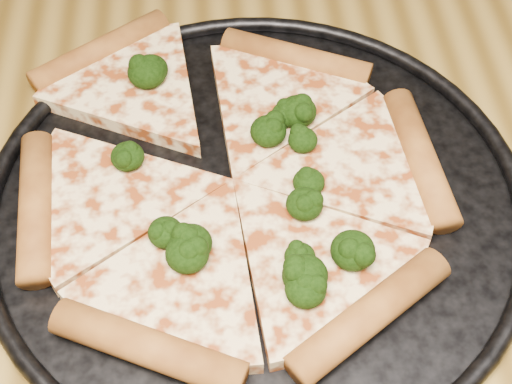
{
  "coord_description": "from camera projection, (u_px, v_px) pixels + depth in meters",
  "views": [
    {
      "loc": [
        -0.07,
        -0.21,
        1.19
      ],
      "look_at": [
        -0.04,
        0.13,
        0.77
      ],
      "focal_mm": 52.33,
      "sensor_mm": 36.0,
      "label": 1
    }
  ],
  "objects": [
    {
      "name": "pizza_pan",
      "position": [
        256.0,
        199.0,
        0.55
      ],
      "size": [
        0.4,
        0.4,
        0.02
      ],
      "color": "black",
      "rests_on": "dining_table"
    },
    {
      "name": "pizza",
      "position": [
        227.0,
        176.0,
        0.55
      ],
      "size": [
        0.33,
        0.36,
        0.02
      ],
      "rotation": [
        0.0,
        0.0,
        -0.43
      ],
      "color": "#FFDD9C",
      "rests_on": "pizza_pan"
    },
    {
      "name": "broccoli_florets",
      "position": [
        242.0,
        179.0,
        0.54
      ],
      "size": [
        0.18,
        0.24,
        0.02
      ],
      "color": "black",
      "rests_on": "pizza"
    }
  ]
}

